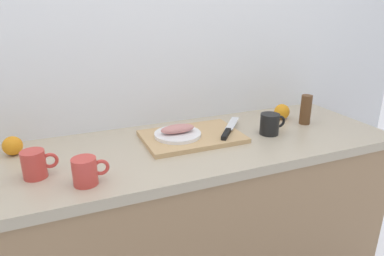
{
  "coord_description": "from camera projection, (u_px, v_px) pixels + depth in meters",
  "views": [
    {
      "loc": [
        -0.4,
        -1.25,
        1.47
      ],
      "look_at": [
        0.14,
        0.05,
        0.95
      ],
      "focal_mm": 32.39,
      "sensor_mm": 36.0,
      "label": 1
    }
  ],
  "objects": [
    {
      "name": "chef_knife",
      "position": [
        228.0,
        130.0,
        1.53
      ],
      "size": [
        0.21,
        0.24,
        0.02
      ],
      "rotation": [
        0.0,
        0.0,
        0.88
      ],
      "color": "silver",
      "rests_on": "cutting_board"
    },
    {
      "name": "coffee_mug_2",
      "position": [
        270.0,
        124.0,
        1.55
      ],
      "size": [
        0.13,
        0.09,
        0.09
      ],
      "color": "black",
      "rests_on": "kitchen_counter"
    },
    {
      "name": "orange_1",
      "position": [
        13.0,
        146.0,
        1.34
      ],
      "size": [
        0.07,
        0.07,
        0.07
      ],
      "primitive_type": "sphere",
      "color": "orange",
      "rests_on": "kitchen_counter"
    },
    {
      "name": "cutting_board",
      "position": [
        192.0,
        137.0,
        1.51
      ],
      "size": [
        0.42,
        0.29,
        0.02
      ],
      "primitive_type": "cube",
      "color": "tan",
      "rests_on": "kitchen_counter"
    },
    {
      "name": "back_wall",
      "position": [
        142.0,
        51.0,
        1.58
      ],
      "size": [
        3.2,
        0.05,
        2.5
      ],
      "primitive_type": "cube",
      "color": "white",
      "rests_on": "ground_plane"
    },
    {
      "name": "white_plate",
      "position": [
        178.0,
        134.0,
        1.49
      ],
      "size": [
        0.2,
        0.2,
        0.01
      ],
      "primitive_type": "cylinder",
      "color": "white",
      "rests_on": "cutting_board"
    },
    {
      "name": "orange_0",
      "position": [
        282.0,
        112.0,
        1.75
      ],
      "size": [
        0.08,
        0.08,
        0.08
      ],
      "primitive_type": "sphere",
      "color": "orange",
      "rests_on": "kitchen_counter"
    },
    {
      "name": "coffee_mug_0",
      "position": [
        86.0,
        171.0,
        1.12
      ],
      "size": [
        0.12,
        0.08,
        0.09
      ],
      "color": "#CC3F38",
      "rests_on": "kitchen_counter"
    },
    {
      "name": "coffee_mug_1",
      "position": [
        35.0,
        164.0,
        1.17
      ],
      "size": [
        0.12,
        0.08,
        0.1
      ],
      "color": "#CC3F38",
      "rests_on": "kitchen_counter"
    },
    {
      "name": "kitchen_counter",
      "position": [
        169.0,
        238.0,
        1.58
      ],
      "size": [
        2.0,
        0.6,
        0.9
      ],
      "color": "#9E7A56",
      "rests_on": "ground_plane"
    },
    {
      "name": "fish_fillet",
      "position": [
        178.0,
        129.0,
        1.48
      ],
      "size": [
        0.15,
        0.06,
        0.04
      ],
      "primitive_type": "ellipsoid",
      "color": "tan",
      "rests_on": "white_plate"
    },
    {
      "name": "pepper_mill",
      "position": [
        306.0,
        110.0,
        1.67
      ],
      "size": [
        0.05,
        0.05,
        0.14
      ],
      "primitive_type": "cylinder",
      "color": "brown",
      "rests_on": "kitchen_counter"
    }
  ]
}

